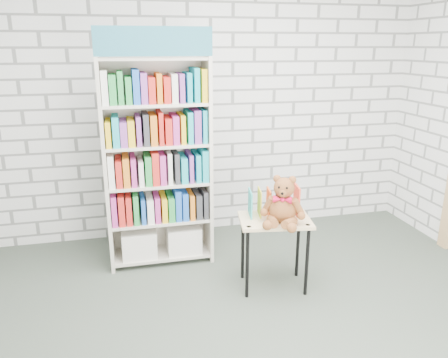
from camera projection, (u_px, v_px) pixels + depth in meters
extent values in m
plane|color=#3D463B|center=(270.00, 335.00, 3.15)|extent=(4.50, 4.50, 0.00)
cube|color=silver|center=(211.00, 105.00, 4.60)|extent=(4.50, 0.02, 2.80)
cube|color=beige|center=(106.00, 168.00, 3.88)|extent=(0.03, 0.37, 1.91)
cube|color=beige|center=(208.00, 162.00, 4.08)|extent=(0.03, 0.37, 1.91)
cube|color=beige|center=(156.00, 160.00, 4.15)|extent=(0.96, 0.02, 1.91)
cube|color=#286E81|center=(154.00, 41.00, 3.50)|extent=(0.96, 0.02, 0.23)
cube|color=beige|center=(162.00, 253.00, 4.24)|extent=(0.89, 0.35, 0.03)
cube|color=beige|center=(160.00, 219.00, 4.14)|extent=(0.89, 0.35, 0.03)
cube|color=beige|center=(159.00, 182.00, 4.03)|extent=(0.89, 0.35, 0.03)
cube|color=beige|center=(157.00, 144.00, 3.93)|extent=(0.89, 0.35, 0.03)
cube|color=beige|center=(155.00, 104.00, 3.82)|extent=(0.89, 0.35, 0.03)
cube|color=beige|center=(153.00, 58.00, 3.71)|extent=(0.89, 0.35, 0.03)
cube|color=silver|center=(139.00, 242.00, 4.16)|extent=(0.32, 0.31, 0.26)
cube|color=silver|center=(183.00, 238.00, 4.25)|extent=(0.32, 0.31, 0.26)
cube|color=#BF338C|center=(160.00, 205.00, 4.09)|extent=(0.89, 0.31, 0.26)
cube|color=#19A5B2|center=(158.00, 168.00, 3.98)|extent=(0.89, 0.31, 0.26)
cube|color=white|center=(156.00, 129.00, 3.88)|extent=(0.89, 0.31, 0.26)
cube|color=purple|center=(154.00, 87.00, 3.77)|extent=(0.89, 0.31, 0.26)
cube|color=#DEC085|center=(275.00, 220.00, 3.61)|extent=(0.64, 0.49, 0.03)
cylinder|color=black|center=(247.00, 264.00, 3.54)|extent=(0.03, 0.03, 0.60)
cylinder|color=black|center=(243.00, 247.00, 3.84)|extent=(0.03, 0.03, 0.60)
cylinder|color=black|center=(307.00, 262.00, 3.57)|extent=(0.03, 0.03, 0.60)
cylinder|color=black|center=(298.00, 245.00, 3.87)|extent=(0.03, 0.03, 0.60)
cylinder|color=black|center=(249.00, 227.00, 3.45)|extent=(0.04, 0.04, 0.01)
cylinder|color=black|center=(308.00, 225.00, 3.49)|extent=(0.04, 0.04, 0.01)
cube|color=teal|center=(250.00, 202.00, 3.65)|extent=(0.04, 0.18, 0.24)
cube|color=gold|center=(259.00, 201.00, 3.65)|extent=(0.04, 0.18, 0.24)
cube|color=#F9551B|center=(269.00, 201.00, 3.66)|extent=(0.04, 0.18, 0.24)
cube|color=black|center=(278.00, 201.00, 3.67)|extent=(0.04, 0.18, 0.24)
cube|color=white|center=(287.00, 201.00, 3.67)|extent=(0.04, 0.18, 0.24)
cube|color=#EE422A|center=(296.00, 200.00, 3.68)|extent=(0.04, 0.18, 0.24)
ellipsoid|color=brown|center=(283.00, 208.00, 3.51)|extent=(0.23, 0.20, 0.23)
sphere|color=brown|center=(284.00, 188.00, 3.45)|extent=(0.17, 0.17, 0.17)
sphere|color=brown|center=(277.00, 179.00, 3.46)|extent=(0.06, 0.06, 0.06)
sphere|color=brown|center=(292.00, 180.00, 3.43)|extent=(0.06, 0.06, 0.06)
sphere|color=brown|center=(283.00, 193.00, 3.40)|extent=(0.07, 0.07, 0.07)
sphere|color=black|center=(279.00, 187.00, 3.39)|extent=(0.02, 0.02, 0.02)
sphere|color=black|center=(287.00, 188.00, 3.38)|extent=(0.02, 0.02, 0.02)
sphere|color=black|center=(282.00, 194.00, 3.37)|extent=(0.02, 0.02, 0.02)
cylinder|color=brown|center=(269.00, 204.00, 3.51)|extent=(0.11, 0.13, 0.16)
cylinder|color=brown|center=(298.00, 207.00, 3.45)|extent=(0.14, 0.08, 0.16)
sphere|color=brown|center=(264.00, 212.00, 3.52)|extent=(0.07, 0.07, 0.07)
sphere|color=brown|center=(301.00, 216.00, 3.45)|extent=(0.07, 0.07, 0.07)
cylinder|color=brown|center=(272.00, 221.00, 3.44)|extent=(0.10, 0.18, 0.09)
cylinder|color=brown|center=(289.00, 223.00, 3.41)|extent=(0.18, 0.17, 0.09)
sphere|color=brown|center=(267.00, 225.00, 3.38)|extent=(0.08, 0.08, 0.08)
sphere|color=brown|center=(292.00, 228.00, 3.33)|extent=(0.08, 0.08, 0.08)
cone|color=red|center=(278.00, 199.00, 3.43)|extent=(0.09, 0.09, 0.06)
cone|color=red|center=(287.00, 200.00, 3.41)|extent=(0.09, 0.09, 0.06)
sphere|color=red|center=(282.00, 200.00, 3.41)|extent=(0.04, 0.04, 0.04)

